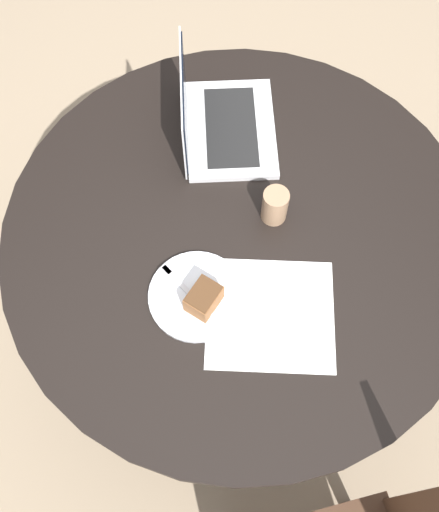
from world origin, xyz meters
TOP-DOWN VIEW (x-y plane):
  - ground_plane at (0.00, 0.00)m, footprint 12.00×12.00m
  - dining_table at (0.00, 0.00)m, footprint 1.20×1.20m
  - paper_document at (0.06, 0.22)m, footprint 0.40×0.40m
  - plate at (0.19, 0.09)m, footprint 0.23×0.23m
  - cake_slice at (0.18, 0.12)m, footprint 0.10×0.09m
  - fork at (0.20, 0.05)m, footprint 0.05×0.17m
  - coffee_glass at (-0.09, 0.01)m, footprint 0.06×0.06m
  - laptop at (-0.11, -0.29)m, footprint 0.37×0.40m

SIDE VIEW (x-z plane):
  - ground_plane at x=0.00m, z-range 0.00..0.00m
  - dining_table at x=0.00m, z-range 0.21..0.93m
  - paper_document at x=0.06m, z-range 0.73..0.73m
  - plate at x=0.19m, z-range 0.73..0.74m
  - fork at x=0.20m, z-range 0.74..0.75m
  - laptop at x=-0.11m, z-range 0.66..0.88m
  - cake_slice at x=0.18m, z-range 0.74..0.80m
  - coffee_glass at x=-0.09m, z-range 0.73..0.83m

